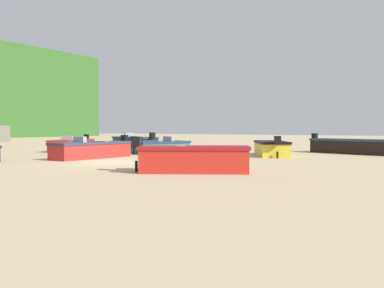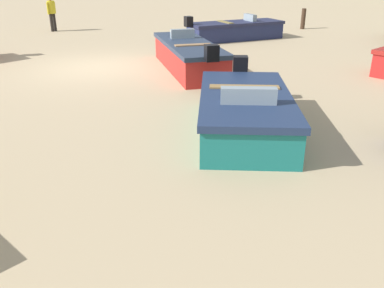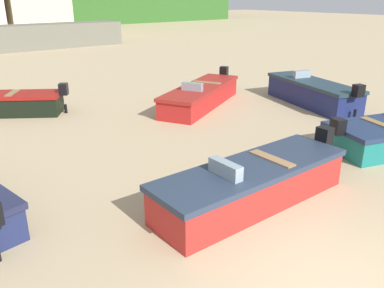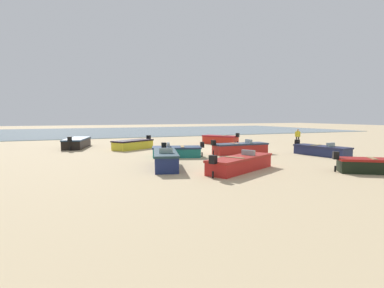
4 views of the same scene
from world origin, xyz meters
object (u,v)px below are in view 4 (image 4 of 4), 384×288
boat_red_4 (220,140)px  boat_navy_6 (165,159)px  boat_teal_8 (177,151)px  beach_walker_foreground (298,135)px  boat_red_2 (240,163)px  boat_black_0 (77,143)px  boat_black_7 (383,166)px  boat_navy_1 (321,150)px  boat_yellow_5 (133,144)px  boat_red_3 (240,148)px

boat_red_4 → boat_navy_6: bearing=-162.1°
boat_teal_8 → beach_walker_foreground: size_ratio=2.37×
boat_navy_6 → beach_walker_foreground: bearing=-138.1°
boat_red_2 → boat_navy_6: 4.24m
boat_red_4 → beach_walker_foreground: 7.86m
boat_black_0 → boat_teal_8: bearing=-42.5°
boat_navy_6 → boat_black_7: size_ratio=1.08×
boat_black_0 → boat_red_4: (-13.93, 2.10, 0.02)m
boat_navy_1 → boat_red_2: (8.93, 3.11, 0.01)m
boat_yellow_5 → boat_navy_6: bearing=145.3°
beach_walker_foreground → boat_navy_6: bearing=-113.4°
boat_navy_1 → boat_navy_6: boat_navy_6 is taller
boat_yellow_5 → beach_walker_foreground: (-16.36, 2.42, 0.54)m
boat_yellow_5 → beach_walker_foreground: bearing=-130.4°
boat_navy_6 → boat_teal_8: 4.70m
boat_red_4 → boat_navy_6: (9.94, 11.83, 0.01)m
boat_yellow_5 → boat_teal_8: size_ratio=1.05×
boat_navy_6 → beach_walker_foreground: (-16.87, -8.16, 0.48)m
beach_walker_foreground → boat_black_7: bearing=-76.1°
boat_black_0 → boat_black_7: size_ratio=1.29×
boat_navy_6 → boat_red_4: bearing=-114.0°
boat_yellow_5 → beach_walker_foreground: size_ratio=2.49×
boat_red_2 → boat_navy_6: bearing=-155.1°
boat_black_7 → boat_teal_8: (7.45, -10.20, 0.00)m
boat_navy_6 → boat_black_0: bearing=-57.9°
boat_red_4 → beach_walker_foreground: bearing=-60.0°
boat_black_0 → boat_teal_8: boat_black_0 is taller
boat_red_3 → boat_red_4: boat_red_4 is taller
boat_red_4 → boat_navy_1: bearing=-110.2°
boat_red_4 → boat_black_7: size_ratio=0.91×
boat_teal_8 → beach_walker_foreground: (-14.64, -4.02, 0.57)m
boat_red_2 → boat_navy_6: size_ratio=1.08×
boat_black_0 → boat_navy_6: size_ratio=1.20×
boat_navy_1 → boat_red_2: boat_red_2 is taller
boat_yellow_5 → boat_black_0: bearing=21.3°
boat_black_0 → boat_red_3: (-11.37, 10.03, -0.02)m
boat_black_0 → boat_black_7: 24.22m
boat_navy_1 → boat_black_7: bearing=58.6°
boat_red_3 → boat_teal_8: bearing=-92.4°
boat_red_2 → boat_teal_8: bearing=161.9°
boat_red_2 → boat_teal_8: boat_red_2 is taller
beach_walker_foreground → boat_navy_1: bearing=-80.2°
boat_navy_1 → boat_red_4: boat_red_4 is taller
boat_navy_1 → boat_navy_6: size_ratio=0.98×
boat_red_2 → boat_red_4: 15.82m
boat_navy_1 → beach_walker_foreground: bearing=-130.7°
boat_black_0 → boat_black_7: bearing=-40.6°
boat_navy_1 → boat_red_2: bearing=9.5°
boat_yellow_5 → boat_navy_1: bearing=-162.4°
boat_black_0 → boat_red_4: boat_red_4 is taller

